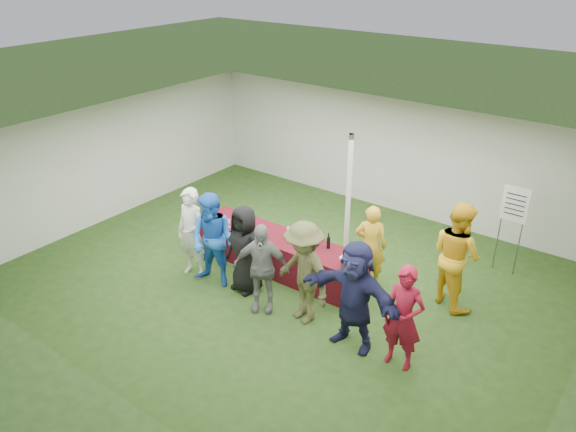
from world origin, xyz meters
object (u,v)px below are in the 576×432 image
Objects in this scene: dump_bucket at (347,263)px; staff_back at (456,255)px; staff_pourer at (370,246)px; customer_2 at (245,249)px; customer_0 at (192,233)px; wine_list_sign at (514,211)px; customer_4 at (304,273)px; customer_6 at (403,318)px; customer_5 at (355,295)px; customer_3 at (261,268)px; serving_table at (280,253)px; customer_1 at (213,241)px.

staff_back is at bearing 38.36° from dump_bucket.
customer_2 reaches higher than staff_pourer.
customer_0 is 1.07× the size of customer_2.
customer_4 is (-2.26, -3.65, -0.39)m from wine_list_sign.
staff_pourer is 0.90× the size of customer_0.
dump_bucket is 3.02m from customer_0.
customer_0 is at bearing 8.68° from staff_pourer.
customer_5 is at bearing 179.00° from customer_6.
customer_0 reaches higher than customer_6.
customer_4 is 1.03m from customer_5.
customer_3 is (-1.11, -1.00, -0.00)m from dump_bucket.
serving_table is at bearing -1.67° from staff_pourer.
customer_0 is 1.05× the size of customer_6.
customer_2 is at bearing -96.04° from serving_table.
staff_pourer is 0.89× the size of customer_1.
customer_5 is at bearing -1.34° from customer_0.
customer_5 is at bearing 12.33° from customer_4.
customer_6 reaches higher than customer_2.
serving_table is at bearing 45.71° from staff_back.
wine_list_sign reaches higher than customer_6.
customer_1 reaches higher than customer_0.
customer_2 is (-1.74, -0.69, 0.01)m from dump_bucket.
customer_1 is at bearing 177.59° from customer_6.
customer_0 reaches higher than serving_table.
customer_2 is 1.40m from customer_4.
customer_4 reaches higher than customer_6.
staff_back is at bearing 38.43° from customer_2.
customer_0 is at bearing -161.30° from customer_2.
customer_0 is 4.39m from customer_6.
customer_1 is 0.64m from customer_2.
customer_4 reaches higher than staff_pourer.
customer_2 is 0.99× the size of customer_6.
serving_table is at bearing 158.13° from customer_6.
customer_1 reaches higher than customer_3.
customer_2 is 1.01× the size of customer_3.
customer_4 is (1.30, -1.03, 0.55)m from serving_table.
customer_0 is at bearing -161.10° from customer_4.
customer_6 is at bearing -1.02° from customer_0.
staff_back is 2.05m from customer_6.
customer_5 is at bearing 97.26° from staff_back.
dump_bucket reaches higher than serving_table.
customer_3 is 0.79m from customer_4.
customer_4 is (-1.84, -1.99, -0.06)m from staff_back.
wine_list_sign is 3.95m from customer_5.
staff_back reaches higher than staff_pourer.
staff_pourer is 0.97× the size of customer_3.
customer_3 is at bearing -149.12° from customer_4.
staff_back is 1.15× the size of customer_6.
customer_1 is 3.85m from customer_6.
customer_5 is (0.68, -1.74, 0.12)m from staff_pourer.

